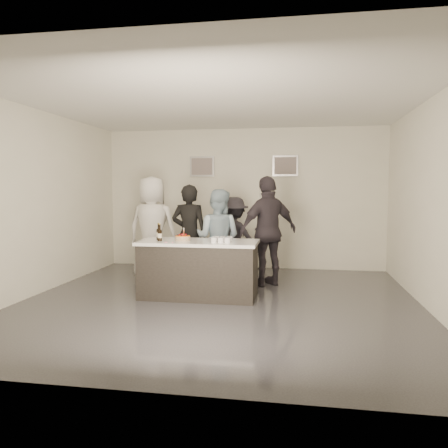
% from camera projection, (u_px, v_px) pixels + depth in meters
% --- Properties ---
extents(floor, '(6.00, 6.00, 0.00)m').
position_uv_depth(floor, '(219.00, 302.00, 6.62)').
color(floor, '#3D3D42').
rests_on(floor, ground).
extents(ceiling, '(6.00, 6.00, 0.00)m').
position_uv_depth(ceiling, '(218.00, 101.00, 6.38)').
color(ceiling, white).
extents(wall_back, '(6.00, 0.04, 3.00)m').
position_uv_depth(wall_back, '(243.00, 199.00, 9.45)').
color(wall_back, white).
rests_on(wall_back, ground).
extents(wall_front, '(6.00, 0.04, 3.00)m').
position_uv_depth(wall_front, '(153.00, 216.00, 3.55)').
color(wall_front, white).
rests_on(wall_front, ground).
extents(wall_left, '(0.04, 6.00, 3.00)m').
position_uv_depth(wall_left, '(35.00, 202.00, 7.00)').
color(wall_left, white).
rests_on(wall_left, ground).
extents(wall_right, '(0.04, 6.00, 3.00)m').
position_uv_depth(wall_right, '(433.00, 205.00, 6.01)').
color(wall_right, white).
rests_on(wall_right, ground).
extents(picture_left, '(0.54, 0.04, 0.44)m').
position_uv_depth(picture_left, '(202.00, 166.00, 9.51)').
color(picture_left, '#B2B2B7').
rests_on(picture_left, wall_back).
extents(picture_right, '(0.54, 0.04, 0.44)m').
position_uv_depth(picture_right, '(285.00, 166.00, 9.22)').
color(picture_right, '#B2B2B7').
rests_on(picture_right, wall_back).
extents(bar_counter, '(1.86, 0.86, 0.90)m').
position_uv_depth(bar_counter, '(199.00, 269.00, 6.90)').
color(bar_counter, white).
rests_on(bar_counter, ground).
extents(cake, '(0.23, 0.23, 0.07)m').
position_uv_depth(cake, '(183.00, 238.00, 6.89)').
color(cake, orange).
rests_on(cake, bar_counter).
extents(beer_bottle_a, '(0.07, 0.07, 0.26)m').
position_uv_depth(beer_bottle_a, '(158.00, 232.00, 6.99)').
color(beer_bottle_a, black).
rests_on(beer_bottle_a, bar_counter).
extents(beer_bottle_b, '(0.07, 0.07, 0.26)m').
position_uv_depth(beer_bottle_b, '(160.00, 233.00, 6.81)').
color(beer_bottle_b, black).
rests_on(beer_bottle_b, bar_counter).
extents(tumbler_cluster, '(0.30, 0.30, 0.08)m').
position_uv_depth(tumbler_cluster, '(222.00, 239.00, 6.71)').
color(tumbler_cluster, orange).
rests_on(tumbler_cluster, bar_counter).
extents(candles, '(0.24, 0.08, 0.01)m').
position_uv_depth(candles, '(171.00, 242.00, 6.64)').
color(candles, pink).
rests_on(candles, bar_counter).
extents(person_main_black, '(0.66, 0.44, 1.80)m').
position_uv_depth(person_main_black, '(189.00, 234.00, 7.88)').
color(person_main_black, black).
rests_on(person_main_black, ground).
extents(person_main_blue, '(0.93, 0.78, 1.71)m').
position_uv_depth(person_main_blue, '(218.00, 238.00, 7.68)').
color(person_main_blue, '#94AFC2').
rests_on(person_main_blue, ground).
extents(person_guest_left, '(0.98, 0.67, 1.95)m').
position_uv_depth(person_guest_left, '(152.00, 228.00, 8.26)').
color(person_guest_left, silver).
rests_on(person_guest_left, ground).
extents(person_guest_right, '(1.20, 1.05, 1.94)m').
position_uv_depth(person_guest_right, '(268.00, 231.00, 7.70)').
color(person_guest_right, '#2F2A31').
rests_on(person_guest_right, ground).
extents(person_guest_back, '(1.12, 0.81, 1.56)m').
position_uv_depth(person_guest_back, '(234.00, 237.00, 8.52)').
color(person_guest_back, '#242228').
rests_on(person_guest_back, ground).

